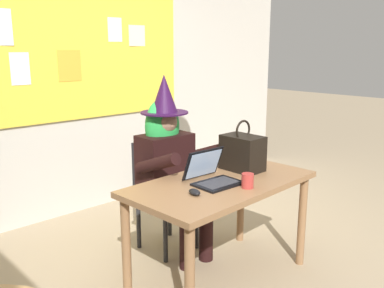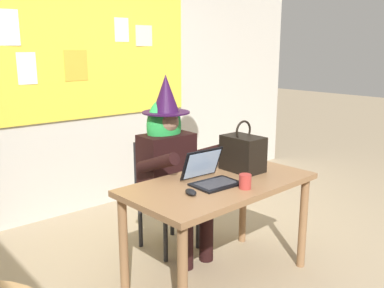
{
  "view_description": "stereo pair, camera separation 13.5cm",
  "coord_description": "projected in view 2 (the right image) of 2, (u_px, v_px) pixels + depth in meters",
  "views": [
    {
      "loc": [
        -2.01,
        -1.87,
        1.64
      ],
      "look_at": [
        0.04,
        0.32,
        0.95
      ],
      "focal_mm": 39.34,
      "sensor_mm": 36.0,
      "label": 1
    },
    {
      "loc": [
        -1.9,
        -1.96,
        1.64
      ],
      "look_at": [
        0.04,
        0.32,
        0.95
      ],
      "focal_mm": 39.34,
      "sensor_mm": 36.0,
      "label": 2
    }
  ],
  "objects": [
    {
      "name": "desk_main",
      "position": [
        220.0,
        195.0,
        2.89
      ],
      "size": [
        1.35,
        0.76,
        0.74
      ],
      "rotation": [
        0.0,
        0.0,
        0.04
      ],
      "color": "#8E6642",
      "rests_on": "ground"
    },
    {
      "name": "laptop",
      "position": [
        210.0,
        176.0,
        2.83
      ],
      "size": [
        0.32,
        0.32,
        0.22
      ],
      "rotation": [
        0.0,
        0.0,
        -0.04
      ],
      "color": "black",
      "rests_on": "desk_main"
    },
    {
      "name": "ground_plane",
      "position": [
        216.0,
        280.0,
        3.02
      ],
      "size": [
        24.0,
        24.0,
        0.0
      ],
      "primitive_type": "plane",
      "color": "tan"
    },
    {
      "name": "computer_mouse",
      "position": [
        191.0,
        192.0,
        2.61
      ],
      "size": [
        0.09,
        0.12,
        0.03
      ],
      "primitive_type": "ellipsoid",
      "rotation": [
        0.0,
        0.0,
        -0.26
      ],
      "color": "black",
      "rests_on": "desk_main"
    },
    {
      "name": "person_costumed",
      "position": [
        171.0,
        158.0,
        3.32
      ],
      "size": [
        0.6,
        0.66,
        1.43
      ],
      "rotation": [
        0.0,
        0.0,
        -1.6
      ],
      "color": "black",
      "rests_on": "ground"
    },
    {
      "name": "wall_back_bulletin",
      "position": [
        83.0,
        67.0,
        4.11
      ],
      "size": [
        6.05,
        2.1,
        2.88
      ],
      "color": "beige",
      "rests_on": "ground"
    },
    {
      "name": "coffee_mug",
      "position": [
        245.0,
        181.0,
        2.72
      ],
      "size": [
        0.08,
        0.08,
        0.09
      ],
      "primitive_type": "cylinder",
      "color": "#B23833",
      "rests_on": "desk_main"
    },
    {
      "name": "chair_at_desk",
      "position": [
        163.0,
        188.0,
        3.48
      ],
      "size": [
        0.43,
        0.43,
        0.89
      ],
      "rotation": [
        0.0,
        0.0,
        -1.55
      ],
      "color": "black",
      "rests_on": "ground"
    },
    {
      "name": "handbag",
      "position": [
        243.0,
        153.0,
        3.1
      ],
      "size": [
        0.2,
        0.3,
        0.38
      ],
      "rotation": [
        0.0,
        0.0,
        -0.13
      ],
      "color": "black",
      "rests_on": "desk_main"
    }
  ]
}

